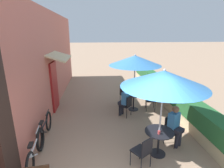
{
  "coord_description": "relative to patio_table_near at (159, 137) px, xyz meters",
  "views": [
    {
      "loc": [
        -0.59,
        -2.53,
        3.28
      ],
      "look_at": [
        0.15,
        5.18,
        1.0
      ],
      "focal_mm": 28.0,
      "sensor_mm": 36.0,
      "label": 1
    }
  ],
  "objects": [
    {
      "name": "bicycle_leaning",
      "position": [
        -3.29,
        -0.03,
        -0.17
      ],
      "size": [
        0.24,
        1.75,
        0.76
      ],
      "rotation": [
        0.0,
        0.0,
        0.1
      ],
      "color": "black",
      "rests_on": "ground_plane"
    },
    {
      "name": "coffee_cup_near",
      "position": [
        -0.06,
        -0.13,
        0.24
      ],
      "size": [
        0.07,
        0.07,
        0.09
      ],
      "color": "#B73D3D",
      "rests_on": "patio_table_near"
    },
    {
      "name": "cafe_chair_mid_back",
      "position": [
        -0.37,
        3.64,
        -0.01
      ],
      "size": [
        0.51,
        0.51,
        0.87
      ],
      "rotation": [
        0.0,
        0.0,
        11.35
      ],
      "color": "black",
      "rests_on": "ground_plane"
    },
    {
      "name": "seated_patron_near_right",
      "position": [
        0.62,
        0.38,
        0.16
      ],
      "size": [
        0.49,
        0.51,
        1.25
      ],
      "rotation": [
        0.0,
        0.0,
        10.02
      ],
      "color": "#23232D",
      "rests_on": "ground_plane"
    },
    {
      "name": "cafe_chair_near_left",
      "position": [
        -0.56,
        -0.47,
        -0.01
      ],
      "size": [
        0.56,
        0.56,
        0.87
      ],
      "rotation": [
        0.0,
        0.0,
        6.88
      ],
      "color": "black",
      "rests_on": "ground_plane"
    },
    {
      "name": "cafe_facade_wall",
      "position": [
        -3.63,
        3.83,
        1.56
      ],
      "size": [
        0.98,
        10.91,
        4.2
      ],
      "color": "#C66B5B",
      "rests_on": "ground_plane"
    },
    {
      "name": "coffee_cup_mid",
      "position": [
        -0.06,
        3.05,
        0.24
      ],
      "size": [
        0.07,
        0.07,
        0.09
      ],
      "color": "#232328",
      "rests_on": "patio_table_mid"
    },
    {
      "name": "cafe_chair_mid_left",
      "position": [
        -0.46,
        2.38,
        -0.01
      ],
      "size": [
        0.56,
        0.56,
        0.87
      ],
      "rotation": [
        0.0,
        0.0,
        7.16
      ],
      "color": "black",
      "rests_on": "ground_plane"
    },
    {
      "name": "cafe_chair_near_right",
      "position": [
        0.56,
        0.47,
        -0.01
      ],
      "size": [
        0.56,
        0.56,
        0.87
      ],
      "rotation": [
        0.0,
        0.0,
        10.02
      ],
      "color": "black",
      "rests_on": "ground_plane"
    },
    {
      "name": "patio_table_near",
      "position": [
        0.0,
        0.0,
        0.0
      ],
      "size": [
        0.78,
        0.78,
        0.72
      ],
      "color": "black",
      "rests_on": "ground_plane"
    },
    {
      "name": "seated_patron_mid_left",
      "position": [
        -0.55,
        2.45,
        0.16
      ],
      "size": [
        0.51,
        0.5,
        1.25
      ],
      "rotation": [
        0.0,
        0.0,
        7.16
      ],
      "color": "#23232D",
      "rests_on": "ground_plane"
    },
    {
      "name": "cafe_chair_mid_right",
      "position": [
        0.68,
        2.93,
        -0.01
      ],
      "size": [
        0.46,
        0.46,
        0.87
      ],
      "rotation": [
        0.0,
        0.0,
        9.25
      ],
      "color": "black",
      "rests_on": "ground_plane"
    },
    {
      "name": "patio_umbrella_near",
      "position": [
        0.0,
        -0.0,
        1.67
      ],
      "size": [
        2.17,
        2.17,
        2.44
      ],
      "color": "#B7B7BC",
      "rests_on": "ground_plane"
    },
    {
      "name": "patio_table_mid",
      "position": [
        -0.05,
        2.98,
        0.0
      ],
      "size": [
        0.78,
        0.78,
        0.72
      ],
      "color": "black",
      "rests_on": "ground_plane"
    },
    {
      "name": "planter_hedge",
      "position": [
        1.66,
        3.86,
        0.01
      ],
      "size": [
        0.6,
        9.91,
        1.01
      ],
      "color": "tan",
      "rests_on": "ground_plane"
    },
    {
      "name": "patio_umbrella_mid",
      "position": [
        -0.05,
        2.98,
        1.67
      ],
      "size": [
        2.17,
        2.17,
        2.44
      ],
      "color": "#B7B7BC",
      "rests_on": "ground_plane"
    },
    {
      "name": "bicycle_second",
      "position": [
        -3.33,
        1.06,
        -0.17
      ],
      "size": [
        0.13,
        1.76,
        0.76
      ],
      "rotation": [
        0.0,
        0.0,
        0.04
      ],
      "color": "black",
      "rests_on": "ground_plane"
    }
  ]
}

